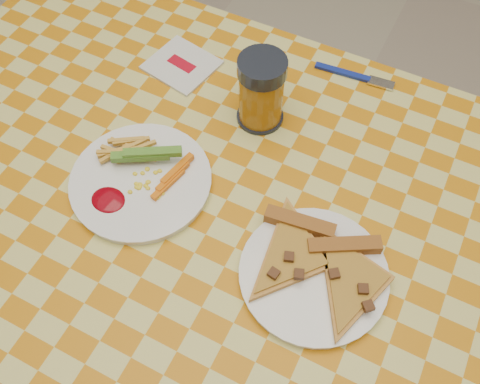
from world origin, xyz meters
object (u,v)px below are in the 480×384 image
drink_glass (261,92)px  plate_right (313,275)px  plate_left (141,182)px  table (218,238)px

drink_glass → plate_right: bearing=-50.1°
plate_left → table: bearing=0.1°
table → drink_glass: 0.26m
table → plate_left: plate_left is taller
plate_right → drink_glass: (-0.20, 0.24, 0.06)m
drink_glass → table: bearing=-83.0°
plate_right → drink_glass: 0.32m
plate_right → drink_glass: size_ratio=1.60×
table → drink_glass: (-0.03, 0.21, 0.14)m
table → plate_left: size_ratio=5.66×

